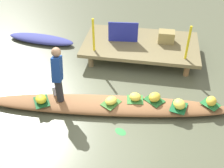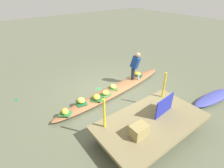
{
  "view_description": "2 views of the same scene",
  "coord_description": "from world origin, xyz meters",
  "px_view_note": "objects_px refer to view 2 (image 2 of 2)",
  "views": [
    {
      "loc": [
        0.86,
        -4.47,
        4.33
      ],
      "look_at": [
        -0.01,
        0.54,
        0.29
      ],
      "focal_mm": 44.19,
      "sensor_mm": 36.0,
      "label": 1
    },
    {
      "loc": [
        3.66,
        4.64,
        3.8
      ],
      "look_at": [
        0.23,
        0.1,
        0.51
      ],
      "focal_mm": 28.03,
      "sensor_mm": 36.0,
      "label": 2
    }
  ],
  "objects_px": {
    "moored_boat": "(213,98)",
    "banana_bunch_4": "(96,97)",
    "water_bottle": "(138,77)",
    "banana_bunch_1": "(113,86)",
    "produce_crate": "(139,131)",
    "banana_bunch_0": "(65,111)",
    "vendor_boat": "(115,90)",
    "market_banner": "(164,106)",
    "banana_bunch_3": "(81,100)",
    "vendor_person": "(135,65)",
    "banana_bunch_5": "(137,74)",
    "banana_bunch_2": "(105,93)"
  },
  "relations": [
    {
      "from": "banana_bunch_5",
      "to": "vendor_person",
      "type": "height_order",
      "value": "vendor_person"
    },
    {
      "from": "banana_bunch_5",
      "to": "banana_bunch_4",
      "type": "bearing_deg",
      "value": 10.82
    },
    {
      "from": "banana_bunch_4",
      "to": "produce_crate",
      "type": "height_order",
      "value": "produce_crate"
    },
    {
      "from": "banana_bunch_0",
      "to": "vendor_person",
      "type": "distance_m",
      "value": 3.38
    },
    {
      "from": "banana_bunch_2",
      "to": "banana_bunch_5",
      "type": "xyz_separation_m",
      "value": [
        -2.04,
        -0.42,
        -0.0
      ]
    },
    {
      "from": "vendor_boat",
      "to": "banana_bunch_4",
      "type": "height_order",
      "value": "banana_bunch_4"
    },
    {
      "from": "banana_bunch_1",
      "to": "water_bottle",
      "type": "bearing_deg",
      "value": 177.44
    },
    {
      "from": "market_banner",
      "to": "vendor_person",
      "type": "bearing_deg",
      "value": -119.91
    },
    {
      "from": "banana_bunch_4",
      "to": "produce_crate",
      "type": "distance_m",
      "value": 2.3
    },
    {
      "from": "moored_boat",
      "to": "banana_bunch_1",
      "type": "height_order",
      "value": "banana_bunch_1"
    },
    {
      "from": "banana_bunch_1",
      "to": "vendor_person",
      "type": "distance_m",
      "value": 1.3
    },
    {
      "from": "banana_bunch_3",
      "to": "market_banner",
      "type": "distance_m",
      "value": 2.75
    },
    {
      "from": "banana_bunch_1",
      "to": "produce_crate",
      "type": "bearing_deg",
      "value": 66.15
    },
    {
      "from": "produce_crate",
      "to": "vendor_boat",
      "type": "bearing_deg",
      "value": -115.47
    },
    {
      "from": "vendor_boat",
      "to": "produce_crate",
      "type": "height_order",
      "value": "produce_crate"
    },
    {
      "from": "banana_bunch_1",
      "to": "banana_bunch_3",
      "type": "distance_m",
      "value": 1.48
    },
    {
      "from": "produce_crate",
      "to": "banana_bunch_3",
      "type": "bearing_deg",
      "value": -81.7
    },
    {
      "from": "vendor_boat",
      "to": "banana_bunch_5",
      "type": "distance_m",
      "value": 1.49
    },
    {
      "from": "banana_bunch_3",
      "to": "banana_bunch_0",
      "type": "bearing_deg",
      "value": 17.42
    },
    {
      "from": "banana_bunch_1",
      "to": "market_banner",
      "type": "bearing_deg",
      "value": 91.63
    },
    {
      "from": "banana_bunch_5",
      "to": "vendor_person",
      "type": "distance_m",
      "value": 0.76
    },
    {
      "from": "banana_bunch_2",
      "to": "vendor_person",
      "type": "xyz_separation_m",
      "value": [
        -1.65,
        -0.22,
        0.62
      ]
    },
    {
      "from": "vendor_boat",
      "to": "moored_boat",
      "type": "distance_m",
      "value": 3.7
    },
    {
      "from": "moored_boat",
      "to": "vendor_boat",
      "type": "bearing_deg",
      "value": -39.78
    },
    {
      "from": "banana_bunch_5",
      "to": "market_banner",
      "type": "bearing_deg",
      "value": 60.32
    },
    {
      "from": "moored_boat",
      "to": "banana_bunch_4",
      "type": "relative_size",
      "value": 7.5
    },
    {
      "from": "vendor_boat",
      "to": "market_banner",
      "type": "xyz_separation_m",
      "value": [
        0.0,
        2.32,
        0.62
      ]
    },
    {
      "from": "banana_bunch_1",
      "to": "banana_bunch_3",
      "type": "height_order",
      "value": "banana_bunch_3"
    },
    {
      "from": "vendor_boat",
      "to": "banana_bunch_1",
      "type": "relative_size",
      "value": 19.31
    },
    {
      "from": "banana_bunch_0",
      "to": "market_banner",
      "type": "distance_m",
      "value": 3.04
    },
    {
      "from": "banana_bunch_2",
      "to": "market_banner",
      "type": "height_order",
      "value": "market_banner"
    },
    {
      "from": "moored_boat",
      "to": "banana_bunch_4",
      "type": "height_order",
      "value": "banana_bunch_4"
    },
    {
      "from": "water_bottle",
      "to": "banana_bunch_4",
      "type": "bearing_deg",
      "value": 5.01
    },
    {
      "from": "banana_bunch_2",
      "to": "vendor_person",
      "type": "height_order",
      "value": "vendor_person"
    },
    {
      "from": "banana_bunch_0",
      "to": "vendor_person",
      "type": "height_order",
      "value": "vendor_person"
    },
    {
      "from": "banana_bunch_0",
      "to": "banana_bunch_1",
      "type": "distance_m",
      "value": 2.19
    },
    {
      "from": "produce_crate",
      "to": "banana_bunch_4",
      "type": "bearing_deg",
      "value": -94.56
    },
    {
      "from": "water_bottle",
      "to": "vendor_person",
      "type": "bearing_deg",
      "value": -22.13
    },
    {
      "from": "vendor_boat",
      "to": "moored_boat",
      "type": "bearing_deg",
      "value": 128.36
    },
    {
      "from": "vendor_boat",
      "to": "market_banner",
      "type": "height_order",
      "value": "market_banner"
    },
    {
      "from": "banana_bunch_4",
      "to": "banana_bunch_5",
      "type": "bearing_deg",
      "value": -169.18
    },
    {
      "from": "vendor_boat",
      "to": "banana_bunch_4",
      "type": "xyz_separation_m",
      "value": [
        1.01,
        0.22,
        0.2
      ]
    },
    {
      "from": "banana_bunch_3",
      "to": "water_bottle",
      "type": "distance_m",
      "value": 2.79
    },
    {
      "from": "banana_bunch_3",
      "to": "vendor_person",
      "type": "height_order",
      "value": "vendor_person"
    },
    {
      "from": "vendor_person",
      "to": "vendor_boat",
      "type": "bearing_deg",
      "value": 2.58
    },
    {
      "from": "water_bottle",
      "to": "banana_bunch_1",
      "type": "bearing_deg",
      "value": -2.56
    },
    {
      "from": "moored_boat",
      "to": "banana_bunch_0",
      "type": "bearing_deg",
      "value": -20.23
    },
    {
      "from": "market_banner",
      "to": "vendor_boat",
      "type": "bearing_deg",
      "value": -95.68
    },
    {
      "from": "banana_bunch_0",
      "to": "water_bottle",
      "type": "bearing_deg",
      "value": -175.51
    },
    {
      "from": "moored_boat",
      "to": "banana_bunch_5",
      "type": "height_order",
      "value": "banana_bunch_5"
    }
  ]
}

